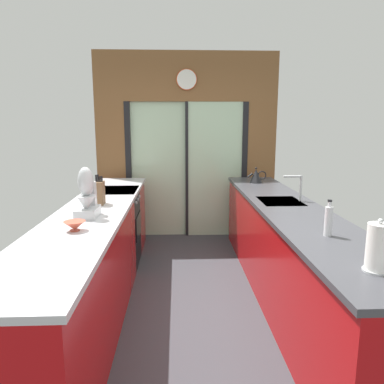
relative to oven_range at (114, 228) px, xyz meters
name	(u,v)px	position (x,y,z in m)	size (l,w,h in m)	color
ground_plane	(192,287)	(0.91, -0.65, -0.47)	(5.04, 7.60, 0.02)	#38383D
back_wall_unit	(187,135)	(0.91, 1.15, 1.07)	(2.64, 0.12, 2.70)	brown
left_counter_run	(92,262)	(0.00, -1.12, 0.01)	(0.62, 3.80, 0.92)	#AD0C0F
right_counter_run	(288,253)	(1.82, -0.95, 0.01)	(0.62, 3.80, 0.92)	#AD0C0F
sink_faucet	(298,184)	(1.97, -0.70, 0.64)	(0.19, 0.02, 0.26)	#B7BABC
oven_range	(114,228)	(0.00, 0.00, 0.00)	(0.60, 0.60, 0.92)	black
mixing_bowl	(75,226)	(0.02, -1.66, 0.50)	(0.16, 0.16, 0.07)	#BC4C38
knife_block	(100,193)	(0.02, -0.78, 0.58)	(0.08, 0.14, 0.29)	brown
stand_mixer	(87,198)	(0.02, -1.26, 0.63)	(0.17, 0.27, 0.42)	#B7BABC
kettle	(256,176)	(1.80, 0.45, 0.56)	(0.26, 0.17, 0.21)	black
soap_bottle_far	(328,221)	(1.80, -1.85, 0.57)	(0.05, 0.05, 0.25)	silver
paper_towel_roll	(378,248)	(1.80, -2.47, 0.59)	(0.14, 0.14, 0.29)	#B7BABC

